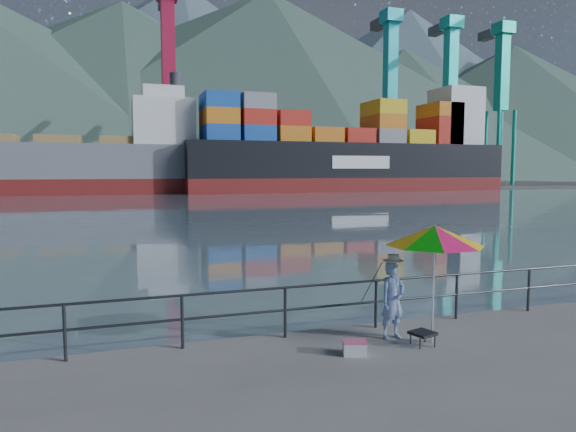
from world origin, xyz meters
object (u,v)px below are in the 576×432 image
object	(u,v)px
cooler_bag	(355,349)
container_ship	(358,154)
fisherman	(393,300)
bulk_carrier	(71,164)
beach_umbrella	(435,236)

from	to	relation	value
cooler_bag	container_ship	size ratio (longest dim) A/B	0.01
fisherman	cooler_bag	distance (m)	1.41
cooler_bag	bulk_carrier	bearing A→B (deg)	116.97
fisherman	bulk_carrier	size ratio (longest dim) A/B	0.03
fisherman	cooler_bag	xyz separation A→B (m)	(-1.10, -0.60, -0.64)
cooler_bag	bulk_carrier	xyz separation A→B (m)	(-10.05, 72.94, 4.07)
fisherman	cooler_bag	bearing A→B (deg)	-162.70
beach_umbrella	container_ship	size ratio (longest dim) A/B	0.04
container_ship	bulk_carrier	bearing A→B (deg)	176.40
beach_umbrella	container_ship	bearing A→B (deg)	64.82
fisherman	cooler_bag	world-z (taller)	fisherman
beach_umbrella	bulk_carrier	size ratio (longest dim) A/B	0.05
fisherman	beach_umbrella	size ratio (longest dim) A/B	0.64
fisherman	beach_umbrella	bearing A→B (deg)	-48.11
fisherman	beach_umbrella	world-z (taller)	beach_umbrella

